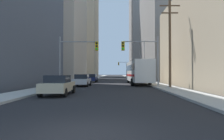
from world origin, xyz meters
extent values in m
plane|color=black|center=(0.00, 0.00, 0.00)|extent=(400.00, 400.00, 0.00)
cube|color=#9E9E99|center=(-6.50, 50.00, 0.07)|extent=(2.57, 160.00, 0.15)
cube|color=#9E9E99|center=(6.50, 50.00, 0.07)|extent=(2.57, 160.00, 0.15)
cube|color=silver|center=(4.15, 23.61, 1.95)|extent=(2.90, 11.58, 2.90)
cube|color=black|center=(2.89, 23.61, 2.47)|extent=(0.39, 10.57, 0.80)
cube|color=red|center=(2.89, 23.61, 1.37)|extent=(0.39, 10.57, 0.28)
cylinder|color=black|center=(2.98, 27.63, 0.50)|extent=(0.32, 1.00, 1.00)
cylinder|color=black|center=(5.33, 27.63, 0.50)|extent=(0.32, 1.00, 1.00)
cylinder|color=black|center=(2.98, 20.39, 0.50)|extent=(0.32, 1.00, 1.00)
cylinder|color=black|center=(5.33, 20.39, 0.50)|extent=(0.32, 1.00, 1.00)
cube|color=#C6B793|center=(-3.56, 9.55, 0.65)|extent=(1.93, 4.25, 0.65)
cube|color=black|center=(-3.56, 9.40, 1.25)|extent=(1.64, 1.95, 0.55)
cylinder|color=black|center=(-4.43, 10.89, 0.32)|extent=(0.22, 0.64, 0.64)
cylinder|color=black|center=(-2.70, 10.89, 0.32)|extent=(0.22, 0.64, 0.64)
cylinder|color=black|center=(-4.43, 8.21, 0.32)|extent=(0.22, 0.64, 0.64)
cylinder|color=black|center=(-2.70, 8.21, 0.32)|extent=(0.22, 0.64, 0.64)
cube|color=#B7BABF|center=(-3.49, 19.46, 0.65)|extent=(1.82, 4.21, 0.65)
cube|color=black|center=(-3.49, 19.31, 1.25)|extent=(1.59, 1.91, 0.55)
cylinder|color=black|center=(-4.35, 20.81, 0.32)|extent=(0.22, 0.64, 0.64)
cylinder|color=black|center=(-2.62, 20.81, 0.32)|extent=(0.22, 0.64, 0.64)
cylinder|color=black|center=(-4.35, 18.12, 0.32)|extent=(0.22, 0.64, 0.64)
cylinder|color=black|center=(-2.62, 18.12, 0.32)|extent=(0.22, 0.64, 0.64)
cube|color=#141E4C|center=(-3.60, 30.23, 0.65)|extent=(1.86, 4.22, 0.65)
cube|color=black|center=(-3.60, 30.08, 1.25)|extent=(1.61, 1.92, 0.55)
cylinder|color=black|center=(-4.47, 31.58, 0.32)|extent=(0.22, 0.64, 0.64)
cylinder|color=black|center=(-2.74, 31.58, 0.32)|extent=(0.22, 0.64, 0.64)
cylinder|color=black|center=(-4.47, 28.89, 0.32)|extent=(0.22, 0.64, 0.64)
cylinder|color=black|center=(-2.74, 28.89, 0.32)|extent=(0.22, 0.64, 0.64)
cylinder|color=gray|center=(-5.82, 17.55, 3.00)|extent=(0.18, 0.18, 6.00)
cylinder|color=gray|center=(-3.61, 17.55, 5.40)|extent=(4.41, 0.12, 0.12)
cube|color=gold|center=(-1.41, 17.55, 4.88)|extent=(0.38, 0.30, 1.05)
sphere|color=black|center=(-1.41, 17.38, 5.21)|extent=(0.24, 0.24, 0.24)
sphere|color=black|center=(-1.41, 17.38, 4.88)|extent=(0.24, 0.24, 0.24)
sphere|color=#19D833|center=(-1.41, 17.38, 4.54)|extent=(0.24, 0.24, 0.24)
cylinder|color=gray|center=(5.82, 17.55, 3.00)|extent=(0.18, 0.18, 6.00)
cylinder|color=gray|center=(3.75, 17.55, 5.40)|extent=(4.13, 0.12, 0.12)
cube|color=gold|center=(1.69, 17.55, 4.88)|extent=(0.38, 0.30, 1.05)
sphere|color=black|center=(1.69, 17.38, 5.21)|extent=(0.24, 0.24, 0.24)
sphere|color=black|center=(1.69, 17.38, 4.88)|extent=(0.24, 0.24, 0.24)
sphere|color=#19D833|center=(1.69, 17.38, 4.54)|extent=(0.24, 0.24, 0.24)
cylinder|color=gray|center=(5.82, 60.59, 3.00)|extent=(0.18, 0.18, 6.00)
cylinder|color=gray|center=(3.80, 60.59, 5.40)|extent=(4.03, 0.12, 0.12)
cube|color=gold|center=(1.79, 60.59, 4.88)|extent=(0.38, 0.30, 1.05)
sphere|color=black|center=(1.79, 60.42, 5.21)|extent=(0.24, 0.24, 0.24)
sphere|color=#F9A514|center=(1.79, 60.42, 4.88)|extent=(0.24, 0.24, 0.24)
sphere|color=black|center=(1.79, 60.42, 4.54)|extent=(0.24, 0.24, 0.24)
cylinder|color=brown|center=(6.76, 16.03, 4.85)|extent=(0.28, 0.28, 9.69)
cube|color=brown|center=(6.76, 16.03, 9.09)|extent=(2.20, 0.12, 0.12)
cube|color=brown|center=(6.76, 16.03, 8.29)|extent=(1.80, 0.12, 0.12)
cylinder|color=gray|center=(5.92, 29.30, 3.75)|extent=(0.16, 0.16, 7.50)
cylinder|color=gray|center=(5.03, 29.30, 7.30)|extent=(1.78, 0.10, 0.10)
ellipsoid|color=#4C4C51|center=(4.14, 29.30, 7.20)|extent=(0.56, 0.32, 0.20)
cube|color=#B7A893|center=(-17.31, 48.69, 15.96)|extent=(16.88, 19.45, 31.93)
cube|color=tan|center=(-16.68, 87.94, 34.50)|extent=(16.35, 20.88, 68.99)
cube|color=gray|center=(18.10, 47.56, 14.54)|extent=(18.30, 25.61, 29.08)
cube|color=gray|center=(19.51, 90.83, 28.41)|extent=(22.52, 24.52, 56.82)
camera|label=1|loc=(0.85, -5.10, 1.68)|focal=30.87mm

